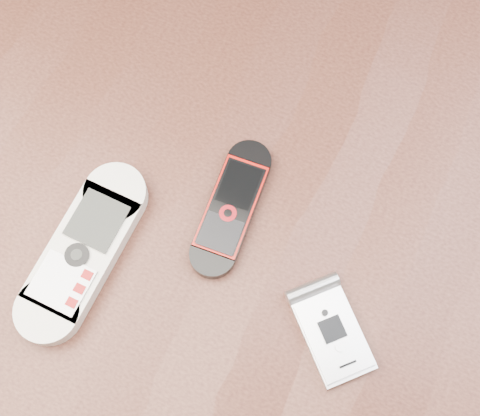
% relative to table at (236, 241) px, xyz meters
% --- Properties ---
extents(ground, '(4.00, 4.00, 0.00)m').
position_rel_table_xyz_m(ground, '(0.00, 0.00, -0.64)').
color(ground, '#472B19').
rests_on(ground, ground).
extents(table, '(1.20, 0.80, 0.75)m').
position_rel_table_xyz_m(table, '(0.00, 0.00, 0.00)').
color(table, black).
rests_on(table, ground).
extents(nokia_white, '(0.06, 0.17, 0.02)m').
position_rel_table_xyz_m(nokia_white, '(-0.10, -0.09, 0.12)').
color(nokia_white, white).
rests_on(nokia_white, table).
extents(nokia_black_red, '(0.05, 0.14, 0.01)m').
position_rel_table_xyz_m(nokia_black_red, '(-0.00, -0.00, 0.11)').
color(nokia_black_red, black).
rests_on(nokia_black_red, table).
extents(motorola_razr, '(0.10, 0.10, 0.01)m').
position_rel_table_xyz_m(motorola_razr, '(0.12, -0.07, 0.11)').
color(motorola_razr, silver).
rests_on(motorola_razr, table).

